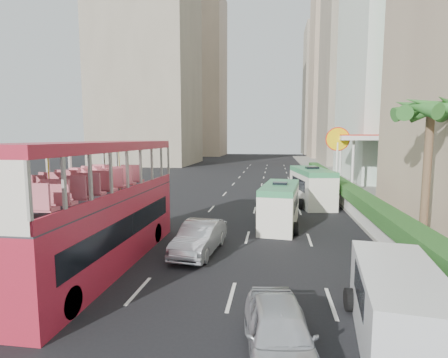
% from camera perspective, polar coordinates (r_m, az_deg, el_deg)
% --- Properties ---
extents(ground_plane, '(200.00, 200.00, 0.00)m').
position_cam_1_polar(ground_plane, '(13.94, 3.90, -15.25)').
color(ground_plane, black).
rests_on(ground_plane, ground).
extents(double_decker_bus, '(2.50, 11.00, 5.06)m').
position_cam_1_polar(double_decker_bus, '(14.89, -19.78, -4.07)').
color(double_decker_bus, '#AD1E32').
rests_on(double_decker_bus, ground).
extents(car_silver_lane_a, '(1.96, 4.48, 1.43)m').
position_cam_1_polar(car_silver_lane_a, '(16.32, -3.99, -11.92)').
color(car_silver_lane_a, silver).
rests_on(car_silver_lane_a, ground).
extents(van_asset, '(2.47, 4.55, 1.21)m').
position_cam_1_polar(van_asset, '(31.68, 7.77, -2.79)').
color(van_asset, silver).
rests_on(van_asset, ground).
extents(minibus_near, '(2.52, 5.80, 2.49)m').
position_cam_1_polar(minibus_near, '(20.96, 9.10, -4.27)').
color(minibus_near, silver).
rests_on(minibus_near, ground).
extents(minibus_far, '(3.12, 6.63, 2.82)m').
position_cam_1_polar(minibus_far, '(28.22, 14.11, -1.21)').
color(minibus_far, silver).
rests_on(minibus_far, ground).
extents(panel_van_near, '(2.53, 5.03, 1.93)m').
position_cam_1_polar(panel_van_near, '(10.41, 26.65, -18.12)').
color(panel_van_near, silver).
rests_on(panel_van_near, ground).
extents(panel_van_far, '(2.50, 4.89, 1.87)m').
position_cam_1_polar(panel_van_far, '(34.51, 13.13, -0.56)').
color(panel_van_far, silver).
rests_on(panel_van_far, ground).
extents(sidewalk, '(6.00, 120.00, 0.18)m').
position_cam_1_polar(sidewalk, '(39.08, 20.04, -1.20)').
color(sidewalk, '#99968C').
rests_on(sidewalk, ground).
extents(kerb_wall, '(0.30, 44.00, 1.00)m').
position_cam_1_polar(kerb_wall, '(27.78, 19.03, -3.03)').
color(kerb_wall, silver).
rests_on(kerb_wall, sidewalk).
extents(hedge, '(1.10, 44.00, 0.70)m').
position_cam_1_polar(hedge, '(27.65, 19.10, -1.29)').
color(hedge, '#2D6626').
rests_on(hedge, kerb_wall).
extents(palm_tree, '(0.36, 0.36, 6.40)m').
position_cam_1_polar(palm_tree, '(18.33, 30.14, 0.07)').
color(palm_tree, brown).
rests_on(palm_tree, sidewalk).
extents(shell_station, '(6.50, 8.00, 5.50)m').
position_cam_1_polar(shell_station, '(37.11, 22.34, 2.43)').
color(shell_station, silver).
rests_on(shell_station, ground).
extents(tower_mid, '(16.00, 16.00, 50.00)m').
position_cam_1_polar(tower_mid, '(75.56, 22.58, 21.43)').
color(tower_mid, gray).
rests_on(tower_mid, ground).
extents(tower_far_a, '(14.00, 14.00, 44.00)m').
position_cam_1_polar(tower_far_a, '(97.70, 18.29, 16.31)').
color(tower_far_a, tan).
rests_on(tower_far_a, ground).
extents(tower_far_b, '(14.00, 14.00, 40.00)m').
position_cam_1_polar(tower_far_b, '(118.92, 16.37, 13.63)').
color(tower_far_b, gray).
rests_on(tower_far_b, ground).
extents(tower_left_a, '(18.00, 18.00, 52.00)m').
position_cam_1_polar(tower_left_a, '(75.25, -12.47, 22.63)').
color(tower_left_a, gray).
rests_on(tower_left_a, ground).
extents(tower_left_b, '(16.00, 16.00, 46.00)m').
position_cam_1_polar(tower_left_b, '(106.91, -4.49, 16.31)').
color(tower_left_b, tan).
rests_on(tower_left_b, ground).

